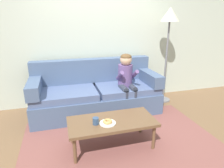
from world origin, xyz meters
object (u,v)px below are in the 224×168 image
object	(u,v)px
floor_lamp	(169,24)
couch	(96,94)
person_child	(127,78)
donut	(108,121)
mug	(96,121)
toy_controller	(78,136)
coffee_table	(112,123)

from	to	relation	value
floor_lamp	couch	bearing A→B (deg)	-175.79
person_child	donut	size ratio (longest dim) A/B	9.18
donut	couch	bearing A→B (deg)	86.02
couch	mug	bearing A→B (deg)	-101.08
donut	toy_controller	bearing A→B (deg)	130.81
donut	floor_lamp	xyz separation A→B (m)	(1.58, 1.33, 1.16)
coffee_table	toy_controller	xyz separation A→B (m)	(-0.43, 0.34, -0.34)
couch	coffee_table	distance (m)	1.15
person_child	donut	bearing A→B (deg)	-121.39
coffee_table	couch	bearing A→B (deg)	89.54
floor_lamp	donut	bearing A→B (deg)	-139.96
coffee_table	person_child	size ratio (longest dim) A/B	1.05
coffee_table	mug	size ratio (longest dim) A/B	12.85
person_child	donut	world-z (taller)	person_child
donut	person_child	bearing A→B (deg)	58.61
couch	coffee_table	world-z (taller)	couch
donut	floor_lamp	bearing A→B (deg)	40.04
person_child	coffee_table	bearing A→B (deg)	-119.83
couch	person_child	xyz separation A→B (m)	(0.53, -0.21, 0.33)
mug	toy_controller	bearing A→B (deg)	118.51
couch	donut	distance (m)	1.22
person_child	toy_controller	size ratio (longest dim) A/B	4.87
couch	person_child	world-z (taller)	person_child
person_child	toy_controller	bearing A→B (deg)	-148.42
coffee_table	floor_lamp	size ratio (longest dim) A/B	0.61
mug	floor_lamp	bearing A→B (deg)	36.93
mug	floor_lamp	xyz separation A→B (m)	(1.73, 1.30, 1.15)
floor_lamp	toy_controller	bearing A→B (deg)	-154.68
toy_controller	donut	bearing A→B (deg)	-49.99
couch	mug	world-z (taller)	couch
coffee_table	donut	xyz separation A→B (m)	(-0.08, -0.07, 0.07)
coffee_table	donut	world-z (taller)	donut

